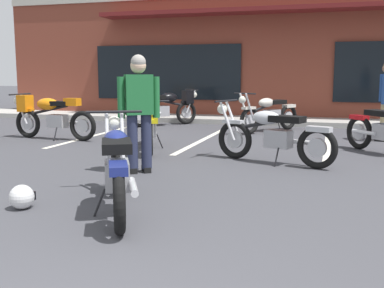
% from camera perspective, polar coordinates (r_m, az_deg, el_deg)
% --- Properties ---
extents(ground_plane, '(80.00, 80.00, 0.00)m').
position_cam_1_polar(ground_plane, '(5.87, 2.90, -5.39)').
color(ground_plane, '#3D3D42').
extents(sidewalk_kerb, '(22.00, 1.80, 0.14)m').
position_cam_1_polar(sidewalk_kerb, '(13.75, 10.96, 2.80)').
color(sidewalk_kerb, '#A8A59E').
rests_on(sidewalk_kerb, ground_plane).
extents(brick_storefront_building, '(18.69, 7.16, 3.99)m').
position_cam_1_polar(brick_storefront_building, '(17.39, 12.41, 10.30)').
color(brick_storefront_building, brown).
rests_on(brick_storefront_building, ground_plane).
extents(painted_stall_lines, '(7.85, 4.80, 0.01)m').
position_cam_1_polar(painted_stall_lines, '(10.20, 8.90, 0.51)').
color(painted_stall_lines, silver).
rests_on(painted_stall_lines, ground_plane).
extents(motorcycle_foreground_classic, '(1.22, 1.94, 0.98)m').
position_cam_1_polar(motorcycle_foreground_classic, '(4.90, -9.10, -2.75)').
color(motorcycle_foreground_classic, black).
rests_on(motorcycle_foreground_classic, ground_plane).
extents(motorcycle_red_sportbike, '(2.11, 0.67, 0.98)m').
position_cam_1_polar(motorcycle_red_sportbike, '(10.62, -16.86, 3.41)').
color(motorcycle_red_sportbike, black).
rests_on(motorcycle_red_sportbike, ground_plane).
extents(motorcycle_silver_naked, '(1.37, 1.85, 0.98)m').
position_cam_1_polar(motorcycle_silver_naked, '(11.57, 9.35, 3.73)').
color(motorcycle_silver_naked, black).
rests_on(motorcycle_silver_naked, ground_plane).
extents(motorcycle_blue_standard, '(1.07, 2.01, 0.98)m').
position_cam_1_polar(motorcycle_blue_standard, '(8.64, -5.14, 2.64)').
color(motorcycle_blue_standard, black).
rests_on(motorcycle_blue_standard, ground_plane).
extents(motorcycle_green_cafe_racer, '(1.57, 1.72, 0.98)m').
position_cam_1_polar(motorcycle_green_cafe_racer, '(12.88, -3.01, 4.61)').
color(motorcycle_green_cafe_racer, black).
rests_on(motorcycle_green_cafe_racer, ground_plane).
extents(motorcycle_orange_scrambler, '(2.02, 1.04, 0.98)m').
position_cam_1_polar(motorcycle_orange_scrambler, '(7.52, 9.75, 1.16)').
color(motorcycle_orange_scrambler, black).
rests_on(motorcycle_orange_scrambler, ground_plane).
extents(person_in_shorts_foreground, '(0.56, 0.42, 1.68)m').
position_cam_1_polar(person_in_shorts_foreground, '(6.68, -6.46, 4.53)').
color(person_in_shorts_foreground, black).
rests_on(person_in_shorts_foreground, ground_plane).
extents(helmet_on_pavement, '(0.26, 0.26, 0.26)m').
position_cam_1_polar(helmet_on_pavement, '(5.28, -19.95, -6.05)').
color(helmet_on_pavement, silver).
rests_on(helmet_on_pavement, ground_plane).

